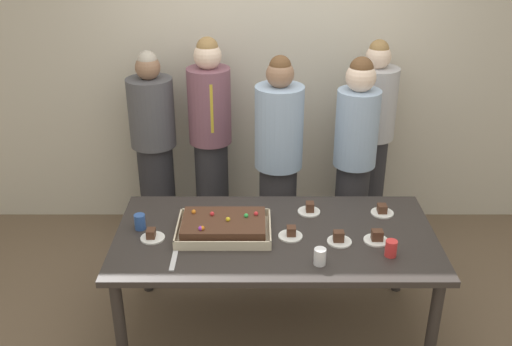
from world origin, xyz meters
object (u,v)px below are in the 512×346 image
object	(u,v)px
party_table	(276,244)
plated_slice_center_back	(378,238)
sheet_cake	(225,227)
drink_cup_nearest	(141,222)
plated_slice_far_left	(292,234)
drink_cup_far_end	(321,257)
plated_slice_center_front	(311,209)
person_green_shirt_behind	(280,161)
cake_server_utensil	(175,261)
plated_slice_near_left	(383,211)
person_back_corner	(155,146)
person_striped_tie_right	(212,138)
drink_cup_middle	(392,249)
person_serving_front	(372,140)
person_far_right_suit	(356,160)
plated_slice_far_right	(340,239)
plated_slice_near_right	(153,236)

from	to	relation	value
party_table	plated_slice_center_back	distance (m)	0.63
sheet_cake	drink_cup_nearest	distance (m)	0.53
plated_slice_far_left	drink_cup_far_end	xyz separation A→B (m)	(0.15, -0.30, 0.03)
plated_slice_far_left	plated_slice_center_front	bearing A→B (deg)	65.38
person_green_shirt_behind	plated_slice_center_back	bearing A→B (deg)	54.99
plated_slice_center_front	drink_cup_nearest	bearing A→B (deg)	-168.97
drink_cup_nearest	cake_server_utensil	size ratio (longest dim) A/B	0.50
party_table	plated_slice_far_left	bearing A→B (deg)	-17.50
plated_slice_near_left	drink_cup_nearest	size ratio (longest dim) A/B	1.50
person_back_corner	plated_slice_center_front	bearing A→B (deg)	23.90
cake_server_utensil	person_striped_tie_right	size ratio (longest dim) A/B	0.12
plated_slice_near_left	person_striped_tie_right	distance (m)	1.54
party_table	person_green_shirt_behind	xyz separation A→B (m)	(0.05, 0.85, 0.19)
drink_cup_nearest	person_striped_tie_right	world-z (taller)	person_striped_tie_right
cake_server_utensil	person_back_corner	size ratio (longest dim) A/B	0.13
drink_cup_middle	drink_cup_far_end	xyz separation A→B (m)	(-0.42, -0.09, 0.00)
person_serving_front	person_far_right_suit	xyz separation A→B (m)	(-0.20, -0.42, 0.01)
party_table	plated_slice_far_right	world-z (taller)	plated_slice_far_right
sheet_cake	drink_cup_nearest	bearing A→B (deg)	174.38
plated_slice_near_right	drink_cup_nearest	bearing A→B (deg)	128.24
plated_slice_near_right	party_table	bearing A→B (deg)	3.99
drink_cup_middle	drink_cup_far_end	size ratio (longest dim) A/B	1.00
sheet_cake	drink_cup_middle	distance (m)	1.02
person_green_shirt_behind	person_back_corner	size ratio (longest dim) A/B	1.04
plated_slice_far_left	drink_cup_middle	size ratio (longest dim) A/B	1.50
plated_slice_center_front	drink_cup_far_end	xyz separation A→B (m)	(0.01, -0.60, 0.03)
plated_slice_center_back	cake_server_utensil	world-z (taller)	plated_slice_center_back
plated_slice_far_right	drink_cup_far_end	distance (m)	0.27
plated_slice_center_front	person_back_corner	distance (m)	1.52
person_green_shirt_behind	plated_slice_far_left	bearing A→B (deg)	26.77
plated_slice_near_right	drink_cup_far_end	size ratio (longest dim) A/B	1.50
plated_slice_far_left	person_far_right_suit	size ratio (longest dim) A/B	0.09
party_table	drink_cup_middle	size ratio (longest dim) A/B	19.96
plated_slice_center_back	person_back_corner	xyz separation A→B (m)	(-1.56, 1.31, 0.05)
plated_slice_far_left	drink_cup_middle	bearing A→B (deg)	-20.27
plated_slice_near_right	person_far_right_suit	size ratio (longest dim) A/B	0.09
plated_slice_near_left	plated_slice_center_front	xyz separation A→B (m)	(-0.48, 0.02, 0.00)
person_serving_front	plated_slice_near_left	bearing A→B (deg)	37.01
plated_slice_far_right	drink_cup_middle	xyz separation A→B (m)	(0.28, -0.15, 0.03)
plated_slice_far_right	plated_slice_far_left	bearing A→B (deg)	167.32
drink_cup_middle	drink_cup_far_end	distance (m)	0.43
sheet_cake	plated_slice_center_front	distance (m)	0.62
plated_slice_near_left	plated_slice_near_right	world-z (taller)	same
plated_slice_far_right	drink_cup_nearest	xyz separation A→B (m)	(-1.24, 0.16, 0.03)
drink_cup_middle	person_green_shirt_behind	world-z (taller)	person_green_shirt_behind
plated_slice_far_right	drink_cup_middle	size ratio (longest dim) A/B	1.50
person_serving_front	party_table	bearing A→B (deg)	9.48
plated_slice_near_left	person_green_shirt_behind	world-z (taller)	person_green_shirt_behind
drink_cup_middle	person_far_right_suit	bearing A→B (deg)	92.97
party_table	person_striped_tie_right	size ratio (longest dim) A/B	1.18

